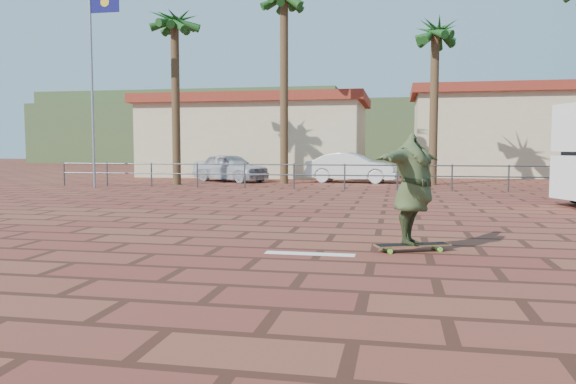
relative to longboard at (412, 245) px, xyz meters
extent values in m
plane|color=brown|center=(-2.26, 0.68, -0.10)|extent=(120.00, 120.00, 0.00)
cube|color=white|center=(-1.56, -0.52, -0.09)|extent=(1.40, 0.22, 0.01)
cylinder|color=#47494F|center=(-14.26, 12.68, 0.40)|extent=(0.06, 0.06, 1.00)
cylinder|color=#47494F|center=(-12.26, 12.68, 0.40)|extent=(0.06, 0.06, 1.00)
cylinder|color=#47494F|center=(-10.26, 12.68, 0.40)|extent=(0.06, 0.06, 1.00)
cylinder|color=#47494F|center=(-8.26, 12.68, 0.40)|extent=(0.06, 0.06, 1.00)
cylinder|color=#47494F|center=(-6.26, 12.68, 0.40)|extent=(0.06, 0.06, 1.00)
cylinder|color=#47494F|center=(-4.26, 12.68, 0.40)|extent=(0.06, 0.06, 1.00)
cylinder|color=#47494F|center=(-2.26, 12.68, 0.40)|extent=(0.06, 0.06, 1.00)
cylinder|color=#47494F|center=(-0.26, 12.68, 0.40)|extent=(0.06, 0.06, 1.00)
cylinder|color=#47494F|center=(1.74, 12.68, 0.40)|extent=(0.06, 0.06, 1.00)
cylinder|color=#47494F|center=(3.74, 12.68, 0.40)|extent=(0.06, 0.06, 1.00)
cylinder|color=#47494F|center=(5.74, 12.68, 0.40)|extent=(0.06, 0.06, 1.00)
cylinder|color=#47494F|center=(-2.26, 12.68, 0.85)|extent=(24.00, 0.05, 0.05)
cylinder|color=#47494F|center=(-2.26, 12.68, 0.45)|extent=(24.00, 0.05, 0.05)
cylinder|color=gray|center=(-12.26, 11.68, 3.90)|extent=(0.10, 0.10, 8.00)
cube|color=#101051|center=(-11.61, 11.68, 7.20)|extent=(1.20, 0.02, 0.80)
cylinder|color=brown|center=(-9.76, 14.18, 3.40)|extent=(0.36, 0.36, 7.00)
sphere|color=#1C551D|center=(-9.76, 14.18, 6.95)|extent=(2.40, 2.40, 2.40)
cylinder|color=brown|center=(-5.26, 15.68, 4.00)|extent=(0.36, 0.36, 8.20)
cylinder|color=brown|center=(1.24, 16.18, 3.15)|extent=(0.36, 0.36, 6.50)
sphere|color=#1C551D|center=(1.24, 16.18, 6.45)|extent=(2.40, 2.40, 2.40)
cube|color=beige|center=(-8.26, 22.68, 1.90)|extent=(12.00, 7.00, 4.00)
cube|color=maroon|center=(-8.26, 22.68, 4.15)|extent=(12.60, 7.60, 0.50)
cube|color=beige|center=(5.74, 24.68, 2.15)|extent=(10.00, 6.00, 4.50)
cube|color=maroon|center=(5.74, 24.68, 4.65)|extent=(10.60, 6.60, 0.50)
cube|color=#384C28|center=(-2.26, 50.68, 2.90)|extent=(70.00, 18.00, 6.00)
cube|color=#384C28|center=(-24.26, 56.68, 3.90)|extent=(35.00, 14.00, 8.00)
cube|color=olive|center=(0.00, 0.00, 0.01)|extent=(1.21, 0.70, 0.02)
cube|color=black|center=(0.00, 0.00, 0.02)|extent=(1.17, 0.66, 0.00)
cube|color=silver|center=(-0.38, -0.16, -0.03)|extent=(0.14, 0.21, 0.03)
cube|color=silver|center=(0.38, 0.16, -0.03)|extent=(0.14, 0.21, 0.03)
cylinder|color=#6CE22F|center=(-0.34, -0.27, -0.06)|extent=(0.08, 0.06, 0.08)
cylinder|color=#6CE22F|center=(-0.43, -0.05, -0.06)|extent=(0.08, 0.06, 0.08)
cylinder|color=#6CE22F|center=(0.43, 0.05, -0.06)|extent=(0.08, 0.06, 0.08)
cylinder|color=#6CE22F|center=(0.34, 0.27, -0.06)|extent=(0.08, 0.06, 0.08)
imported|color=#3C4827|center=(0.00, 0.00, 0.89)|extent=(1.39, 2.20, 1.75)
imported|color=silver|center=(-8.08, 16.68, 0.58)|extent=(4.25, 3.20, 1.35)
imported|color=silver|center=(-2.32, 17.14, 0.59)|extent=(4.34, 1.95, 1.38)
camera|label=1|loc=(-0.24, -8.98, 1.55)|focal=35.00mm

